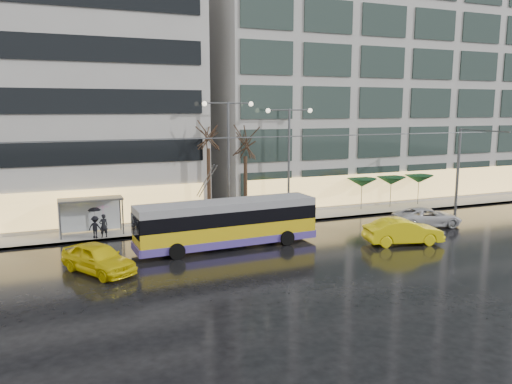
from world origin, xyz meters
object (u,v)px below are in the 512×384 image
trolleybus (227,225)px  bus_shelter (85,208)px  street_lamp_near (228,145)px  taxi_a (98,258)px

trolleybus → bus_shelter: 10.20m
trolleybus → street_lamp_near: bearing=70.2°
taxi_a → street_lamp_near: bearing=8.4°
bus_shelter → street_lamp_near: size_ratio=0.47×
street_lamp_near → taxi_a: street_lamp_near is taller
street_lamp_near → taxi_a: 14.22m
bus_shelter → street_lamp_near: (10.38, 0.11, 4.03)m
trolleybus → taxi_a: 8.29m
taxi_a → bus_shelter: bearing=60.1°
trolleybus → taxi_a: bearing=-164.9°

